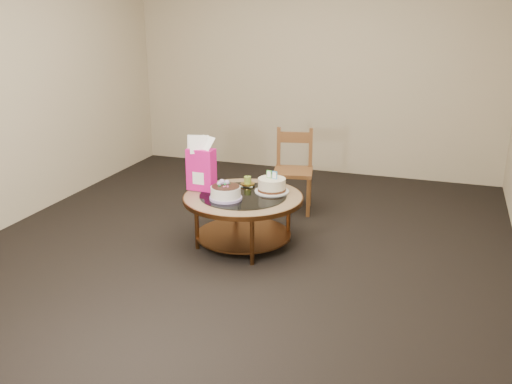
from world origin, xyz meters
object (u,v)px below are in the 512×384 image
(gift_bag, at_px, (201,164))
(coffee_table, at_px, (243,204))
(dining_chair, at_px, (293,170))
(cream_cake, at_px, (272,185))
(decorated_cake, at_px, (226,193))

(gift_bag, bearing_deg, coffee_table, -2.12)
(coffee_table, distance_m, dining_chair, 1.03)
(coffee_table, xyz_separation_m, gift_bag, (-0.39, 0.03, 0.31))
(coffee_table, bearing_deg, gift_bag, 175.27)
(cream_cake, height_order, dining_chair, dining_chair)
(coffee_table, relative_size, gift_bag, 2.18)
(dining_chair, bearing_deg, gift_bag, -131.10)
(decorated_cake, height_order, cream_cake, cream_cake)
(decorated_cake, relative_size, dining_chair, 0.33)
(cream_cake, relative_size, gift_bag, 0.63)
(cream_cake, height_order, gift_bag, gift_bag)
(cream_cake, xyz_separation_m, gift_bag, (-0.60, -0.13, 0.17))
(gift_bag, xyz_separation_m, dining_chair, (0.56, 0.99, -0.27))
(cream_cake, bearing_deg, dining_chair, 105.03)
(coffee_table, height_order, dining_chair, dining_chair)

